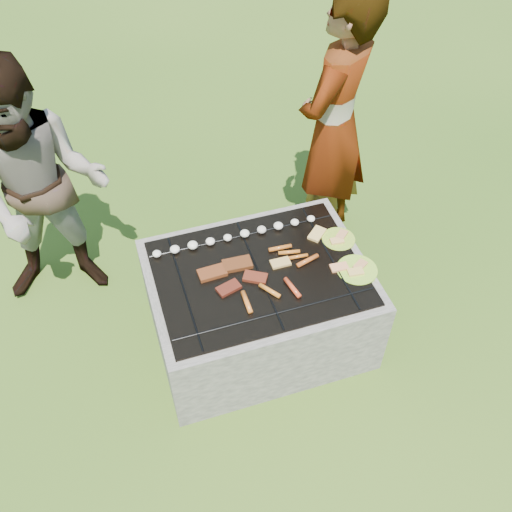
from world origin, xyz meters
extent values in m
plane|color=#284A12|center=(0.00, 0.00, 0.00)|extent=(60.00, 60.00, 0.00)
cube|color=#9F968D|center=(0.00, 0.41, 0.30)|extent=(1.30, 0.18, 0.60)
cube|color=gray|center=(0.00, -0.41, 0.30)|extent=(1.30, 0.18, 0.60)
cube|color=gray|center=(-0.56, 0.00, 0.30)|extent=(0.18, 0.64, 0.60)
cube|color=#9F998D|center=(0.56, 0.00, 0.30)|extent=(0.18, 0.64, 0.60)
cube|color=black|center=(0.00, 0.00, 0.24)|extent=(0.94, 0.64, 0.48)
sphere|color=#FF5914|center=(0.00, 0.00, 0.46)|extent=(0.10, 0.10, 0.10)
cube|color=black|center=(0.00, 0.00, 0.61)|extent=(1.20, 0.90, 0.01)
cylinder|color=black|center=(-0.45, 0.00, 0.61)|extent=(0.01, 0.88, 0.01)
cylinder|color=black|center=(0.00, 0.00, 0.61)|extent=(0.01, 0.88, 0.01)
cylinder|color=black|center=(0.45, 0.00, 0.61)|extent=(0.01, 0.88, 0.01)
cylinder|color=black|center=(0.00, -0.32, 0.61)|extent=(1.18, 0.01, 0.01)
cylinder|color=black|center=(0.00, 0.32, 0.61)|extent=(1.18, 0.01, 0.01)
ellipsoid|color=#F0E8CC|center=(-0.54, 0.31, 0.63)|extent=(0.05, 0.05, 0.04)
ellipsoid|color=white|center=(-0.43, 0.31, 0.63)|extent=(0.06, 0.06, 0.04)
ellipsoid|color=#EBE7C7|center=(-0.32, 0.31, 0.63)|extent=(0.06, 0.06, 0.04)
ellipsoid|color=white|center=(-0.21, 0.31, 0.63)|extent=(0.06, 0.06, 0.04)
ellipsoid|color=white|center=(-0.10, 0.31, 0.63)|extent=(0.05, 0.05, 0.04)
ellipsoid|color=#EAE5C6|center=(0.01, 0.31, 0.63)|extent=(0.06, 0.06, 0.04)
ellipsoid|color=beige|center=(0.12, 0.31, 0.63)|extent=(0.06, 0.06, 0.04)
ellipsoid|color=white|center=(0.23, 0.31, 0.63)|extent=(0.06, 0.06, 0.04)
ellipsoid|color=beige|center=(0.35, 0.31, 0.63)|extent=(0.05, 0.05, 0.04)
ellipsoid|color=white|center=(0.46, 0.31, 0.63)|extent=(0.05, 0.05, 0.04)
cube|color=#9A471C|center=(-0.26, 0.07, 0.62)|extent=(0.17, 0.10, 0.02)
cube|color=brown|center=(-0.10, 0.09, 0.62)|extent=(0.18, 0.10, 0.03)
cube|color=maroon|center=(-0.20, -0.07, 0.62)|extent=(0.15, 0.11, 0.02)
cube|color=maroon|center=(-0.03, -0.04, 0.62)|extent=(0.16, 0.14, 0.02)
cylinder|color=#B9751E|center=(0.18, 0.14, 0.63)|extent=(0.14, 0.03, 0.03)
cylinder|color=orange|center=(0.22, 0.09, 0.62)|extent=(0.13, 0.05, 0.02)
cylinder|color=#BA751E|center=(0.26, 0.04, 0.62)|extent=(0.12, 0.03, 0.02)
cylinder|color=#BB581E|center=(0.30, -0.01, 0.63)|extent=(0.15, 0.07, 0.03)
cylinder|color=orange|center=(0.01, -0.16, 0.63)|extent=(0.10, 0.13, 0.03)
cylinder|color=#D94C23|center=(0.14, -0.18, 0.63)|extent=(0.06, 0.16, 0.03)
cylinder|color=orange|center=(-0.14, -0.20, 0.63)|extent=(0.03, 0.15, 0.03)
cube|color=tan|center=(0.14, 0.02, 0.62)|extent=(0.12, 0.07, 0.02)
cube|color=tan|center=(0.46, -0.12, 0.62)|extent=(0.11, 0.07, 0.01)
cube|color=#F9DA7F|center=(0.44, 0.18, 0.62)|extent=(0.14, 0.14, 0.02)
cylinder|color=#CAD633|center=(0.56, 0.11, 0.61)|extent=(0.25, 0.25, 0.01)
cube|color=#DCBB70|center=(0.54, 0.09, 0.62)|extent=(0.09, 0.06, 0.01)
cube|color=tan|center=(0.59, 0.13, 0.62)|extent=(0.10, 0.10, 0.01)
cylinder|color=#BFEE38|center=(0.56, -0.16, 0.61)|extent=(0.29, 0.29, 0.02)
cube|color=tan|center=(0.54, -0.18, 0.62)|extent=(0.10, 0.07, 0.02)
cube|color=tan|center=(0.59, -0.14, 0.62)|extent=(0.10, 0.09, 0.01)
imported|color=gray|center=(0.78, 0.77, 0.95)|extent=(0.83, 0.80, 1.91)
imported|color=gray|center=(-1.12, 0.81, 0.87)|extent=(0.93, 0.78, 1.73)
camera|label=1|loc=(-0.70, -2.11, 3.13)|focal=40.00mm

